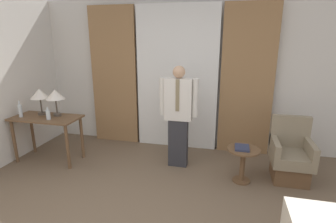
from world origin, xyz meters
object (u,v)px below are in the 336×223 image
Objects in this scene: table_lamp_right at (55,95)px; bottle_near_edge at (20,110)px; armchair at (290,157)px; side_table at (243,159)px; desk at (47,124)px; person at (178,113)px; book at (242,148)px; table_lamp_left at (40,95)px; bottle_by_lamp at (48,115)px.

table_lamp_right reaches higher than bottle_near_edge.
armchair is 1.77× the size of side_table.
desk reaches higher than side_table.
desk is at bearing -171.70° from person.
side_table is 0.18m from book.
person is at bearing 162.88° from book.
bottle_near_edge is 0.30× the size of armchair.
table_lamp_right is 0.27× the size of person.
table_lamp_right is at bearing 34.79° from desk.
table_lamp_right is at bearing 19.90° from bottle_near_edge.
table_lamp_left is 0.39m from bottle_near_edge.
table_lamp_right is 3.76m from armchair.
person is (2.54, 0.41, 0.00)m from bottle_near_edge.
bottle_by_lamp is 3.74m from armchair.
table_lamp_right is at bearing 87.69° from bottle_by_lamp.
side_table is at bearing -1.59° from table_lamp_right.
table_lamp_left and table_lamp_right have the same top height.
table_lamp_left reaches higher than book.
table_lamp_right reaches higher than side_table.
armchair is 3.80× the size of book.
desk is 3.85m from armchair.
bottle_near_edge is 1.37× the size of bottle_by_lamp.
side_table is (3.01, 0.13, -0.50)m from bottle_by_lamp.
table_lamp_right is 3.04m from book.
bottle_by_lamp is 3.05m from side_table.
desk is 1.22× the size of armchair.
table_lamp_left is 2.32m from person.
person is (2.01, 0.42, 0.03)m from bottle_by_lamp.
table_lamp_right is (0.15, 0.10, 0.47)m from desk.
bottle_near_edge is 0.17× the size of person.
armchair is (3.82, 0.27, -0.30)m from desk.
armchair reaches higher than book.
person is 6.79× the size of book.
side_table is (1.00, -0.30, -0.53)m from person.
bottle_near_edge is at bearing -175.06° from armchair.
bottle_near_edge reaches higher than armchair.
armchair is (1.67, -0.04, -0.54)m from person.
person is at bearing 8.30° from desk.
bottle_near_edge is (-0.54, -0.20, -0.24)m from table_lamp_right.
bottle_near_edge reaches higher than bottle_by_lamp.
armchair is at bearing -1.47° from person.
bottle_by_lamp reaches higher than side_table.
bottle_near_edge is at bearing -160.10° from table_lamp_right.
table_lamp_right is at bearing -173.96° from person.
table_lamp_right is 1.64× the size of bottle_near_edge.
person reaches higher than table_lamp_right.
table_lamp_right is at bearing 0.00° from table_lamp_left.
desk is 2.50× the size of table_lamp_left.
book is (2.98, -0.09, -0.58)m from table_lamp_right.
table_lamp_left is at bearing 38.48° from bottle_near_edge.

